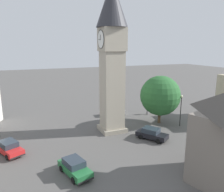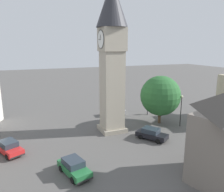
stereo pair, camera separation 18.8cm
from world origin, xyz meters
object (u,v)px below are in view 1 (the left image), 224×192
Objects in this scene: clock_tower at (112,46)px; car_silver_kerb at (152,134)px; car_red_corner at (75,167)px; car_white_side at (9,148)px; lamp_post at (181,106)px; pedestrian at (147,109)px; car_blue_kerb at (114,111)px; tree at (160,96)px.

clock_tower is 12.94m from car_silver_kerb.
car_red_corner is at bearing 140.04° from clock_tower.
clock_tower reaches higher than car_silver_kerb.
car_silver_kerb is 0.99× the size of car_white_side.
car_red_corner is at bearing 110.59° from lamp_post.
clock_tower is 4.69× the size of car_red_corner.
car_silver_kerb is 17.57m from car_white_side.
lamp_post is (-7.29, -1.42, 2.29)m from pedestrian.
pedestrian is at bearing 11.04° from lamp_post.
car_blue_kerb is at bearing -61.78° from car_white_side.
clock_tower is at bearing 118.59° from pedestrian.
car_red_corner is 21.83m from pedestrian.
car_red_corner is 19.50m from lamp_post.
car_white_side is 2.63× the size of pedestrian.
pedestrian is (9.81, -5.28, 0.25)m from car_silver_kerb.
car_red_corner is (-16.02, 10.85, 0.00)m from car_blue_kerb.
car_blue_kerb is 19.35m from car_red_corner.
car_white_side is at bearing 81.12° from car_silver_kerb.
clock_tower is at bearing 36.68° from car_silver_kerb.
clock_tower is at bearing 155.31° from car_blue_kerb.
clock_tower is 12.29× the size of pedestrian.
car_blue_kerb and car_white_side have the same top height.
tree is at bearing -59.72° from car_red_corner.
car_blue_kerb is at bearing 71.72° from pedestrian.
car_blue_kerb is 19.08m from car_white_side.
tree is 3.51m from lamp_post.
car_blue_kerb is 12.00m from lamp_post.
car_white_side is (6.99, 5.97, 0.00)m from car_red_corner.
car_white_side is (-2.22, 13.68, -11.38)m from clock_tower.
car_blue_kerb is 0.96× the size of car_white_side.
lamp_post is (-2.55, -2.08, -1.21)m from tree.
pedestrian is at bearing -61.41° from clock_tower.
pedestrian is at bearing -72.59° from car_white_side.
car_silver_kerb is at bearing -177.35° from car_blue_kerb.
pedestrian is 0.22× the size of tree.
car_silver_kerb is 0.57× the size of tree.
lamp_post is at bearing -140.84° from tree.
car_silver_kerb is at bearing -143.32° from clock_tower.
car_white_side is at bearing 118.22° from car_blue_kerb.
car_silver_kerb is (-4.93, -3.67, -11.38)m from clock_tower.
clock_tower is at bearing 76.91° from lamp_post.
car_red_corner and car_white_side have the same top height.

